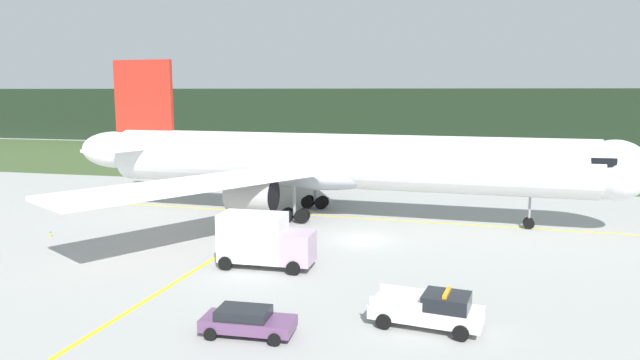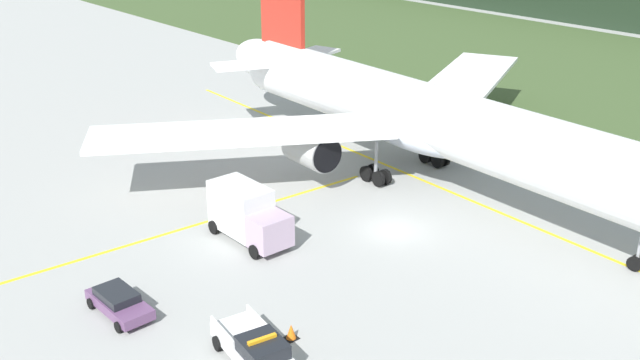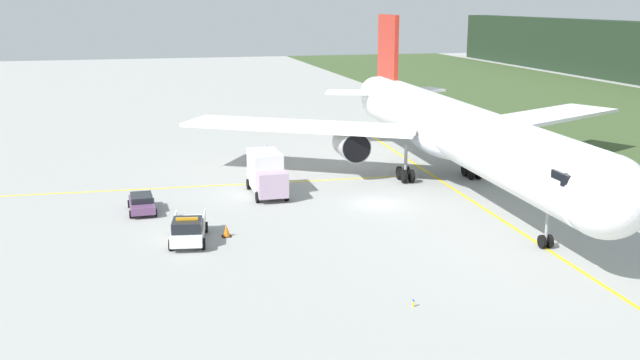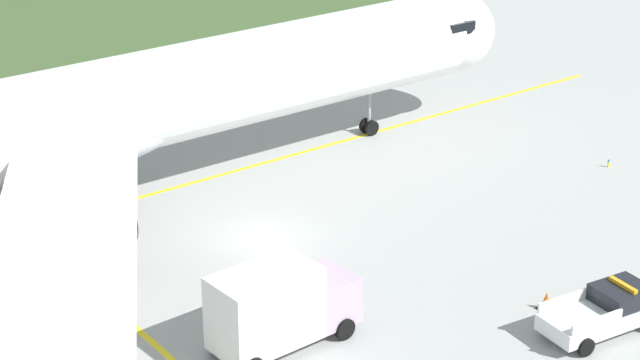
{
  "view_description": "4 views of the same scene",
  "coord_description": "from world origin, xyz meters",
  "px_view_note": "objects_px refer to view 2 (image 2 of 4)",
  "views": [
    {
      "loc": [
        7.02,
        -42.47,
        11.39
      ],
      "look_at": [
        -4.86,
        6.59,
        3.55
      ],
      "focal_mm": 32.34,
      "sensor_mm": 36.0,
      "label": 1
    },
    {
      "loc": [
        30.3,
        -31.86,
        21.46
      ],
      "look_at": [
        -1.8,
        -4.82,
        4.3
      ],
      "focal_mm": 41.45,
      "sensor_mm": 36.0,
      "label": 2
    },
    {
      "loc": [
        53.84,
        -18.34,
        15.8
      ],
      "look_at": [
        -0.33,
        -4.67,
        2.18
      ],
      "focal_mm": 41.36,
      "sensor_mm": 36.0,
      "label": 3
    },
    {
      "loc": [
        -28.52,
        -39.67,
        24.38
      ],
      "look_at": [
        -0.07,
        -4.34,
        4.57
      ],
      "focal_mm": 64.65,
      "sensor_mm": 36.0,
      "label": 4
    }
  ],
  "objects_px": {
    "airliner": "(430,120)",
    "staff_car": "(119,302)",
    "ops_pickup_truck": "(255,349)",
    "apron_cone": "(291,332)",
    "catering_truck": "(247,213)"
  },
  "relations": [
    {
      "from": "airliner",
      "to": "staff_car",
      "type": "xyz_separation_m",
      "value": [
        1.97,
        -26.24,
        -4.28
      ]
    },
    {
      "from": "ops_pickup_truck",
      "to": "staff_car",
      "type": "bearing_deg",
      "value": -160.71
    },
    {
      "from": "apron_cone",
      "to": "ops_pickup_truck",
      "type": "bearing_deg",
      "value": -76.81
    },
    {
      "from": "catering_truck",
      "to": "airliner",
      "type": "bearing_deg",
      "value": 87.23
    },
    {
      "from": "airliner",
      "to": "apron_cone",
      "type": "relative_size",
      "value": 63.82
    },
    {
      "from": "catering_truck",
      "to": "apron_cone",
      "type": "xyz_separation_m",
      "value": [
        10.48,
        -4.69,
        -1.44
      ]
    },
    {
      "from": "ops_pickup_truck",
      "to": "apron_cone",
      "type": "height_order",
      "value": "ops_pickup_truck"
    },
    {
      "from": "ops_pickup_truck",
      "to": "catering_truck",
      "type": "distance_m",
      "value": 13.31
    },
    {
      "from": "airliner",
      "to": "staff_car",
      "type": "height_order",
      "value": "airliner"
    },
    {
      "from": "airliner",
      "to": "staff_car",
      "type": "bearing_deg",
      "value": -85.71
    },
    {
      "from": "staff_car",
      "to": "airliner",
      "type": "bearing_deg",
      "value": 94.29
    },
    {
      "from": "airliner",
      "to": "catering_truck",
      "type": "xyz_separation_m",
      "value": [
        -0.78,
        -16.01,
        -3.14
      ]
    },
    {
      "from": "airliner",
      "to": "staff_car",
      "type": "relative_size",
      "value": 11.8
    },
    {
      "from": "airliner",
      "to": "catering_truck",
      "type": "height_order",
      "value": "airliner"
    },
    {
      "from": "staff_car",
      "to": "apron_cone",
      "type": "xyz_separation_m",
      "value": [
        7.73,
        5.54,
        -0.3
      ]
    }
  ]
}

